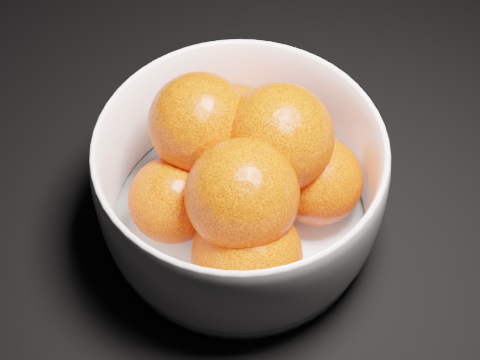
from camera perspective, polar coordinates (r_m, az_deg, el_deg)
bowl at (r=0.56m, az=-0.00°, el=-0.35°), size 0.24×0.24×0.12m
orange_pile at (r=0.55m, az=0.33°, el=0.49°), size 0.19×0.20×0.14m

